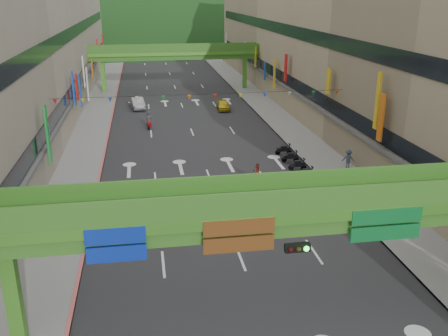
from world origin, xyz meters
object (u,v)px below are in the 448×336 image
object	(u,v)px
car_silver	(138,103)
overpass_near	(292,226)
scooter_rider_mid	(258,174)
car_yellow	(223,105)

from	to	relation	value
car_silver	overpass_near	bearing A→B (deg)	-89.34
scooter_rider_mid	car_silver	world-z (taller)	scooter_rider_mid
overpass_near	scooter_rider_mid	world-z (taller)	overpass_near
car_silver	car_yellow	distance (m)	11.38
scooter_rider_mid	car_silver	size ratio (longest dim) A/B	0.41
overpass_near	car_yellow	distance (m)	45.40
scooter_rider_mid	car_yellow	distance (m)	27.12
overpass_near	car_silver	size ratio (longest dim) A/B	6.23
scooter_rider_mid	car_yellow	bearing A→B (deg)	86.74
scooter_rider_mid	car_yellow	xyz separation A→B (m)	(1.54, 27.08, -0.29)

